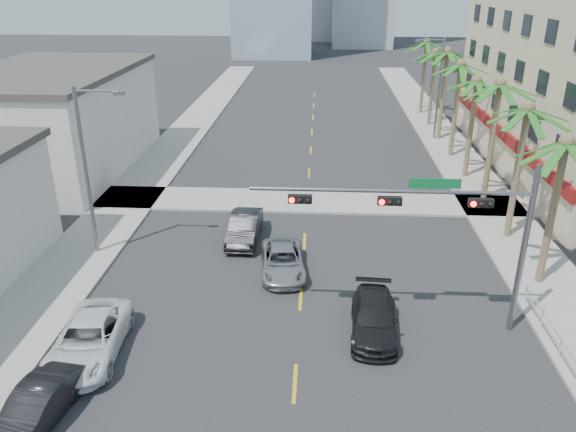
# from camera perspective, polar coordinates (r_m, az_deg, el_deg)

# --- Properties ---
(sidewalk_right) EXTENTS (4.00, 120.00, 0.15)m
(sidewalk_right) POSITION_cam_1_polar(r_m,az_deg,el_deg) (37.23, 20.67, -0.13)
(sidewalk_right) COLOR gray
(sidewalk_right) RESTS_ON ground
(sidewalk_left) EXTENTS (4.00, 120.00, 0.15)m
(sidewalk_left) POSITION_cam_1_polar(r_m,az_deg,el_deg) (37.67, -16.69, 0.70)
(sidewalk_left) COLOR gray
(sidewalk_left) RESTS_ON ground
(sidewalk_cross) EXTENTS (80.00, 4.00, 0.15)m
(sidewalk_cross) POSITION_cam_1_polar(r_m,az_deg,el_deg) (37.33, 1.96, 1.51)
(sidewalk_cross) COLOR gray
(sidewalk_cross) RESTS_ON ground
(building_left_far) EXTENTS (11.00, 18.00, 7.20)m
(building_left_far) POSITION_cam_1_polar(r_m,az_deg,el_deg) (46.54, -22.83, 8.69)
(building_left_far) COLOR beige
(building_left_far) RESTS_ON ground
(traffic_signal_mast) EXTENTS (11.12, 0.54, 7.20)m
(traffic_signal_mast) POSITION_cam_1_polar(r_m,az_deg,el_deg) (23.01, 15.78, -0.36)
(traffic_signal_mast) COLOR slate
(traffic_signal_mast) RESTS_ON ground
(palm_tree_0) EXTENTS (4.80, 4.80, 7.80)m
(palm_tree_0) POSITION_cam_1_polar(r_m,az_deg,el_deg) (27.81, 26.42, 6.58)
(palm_tree_0) COLOR brown
(palm_tree_0) RESTS_ON ground
(palm_tree_1) EXTENTS (4.80, 4.80, 8.16)m
(palm_tree_1) POSITION_cam_1_polar(r_m,az_deg,el_deg) (32.43, 23.20, 9.88)
(palm_tree_1) COLOR brown
(palm_tree_1) RESTS_ON ground
(palm_tree_2) EXTENTS (4.80, 4.80, 8.52)m
(palm_tree_2) POSITION_cam_1_polar(r_m,az_deg,el_deg) (37.21, 20.75, 12.33)
(palm_tree_2) COLOR brown
(palm_tree_2) RESTS_ON ground
(palm_tree_3) EXTENTS (4.80, 4.80, 7.80)m
(palm_tree_3) POSITION_cam_1_polar(r_m,az_deg,el_deg) (42.25, 18.65, 12.81)
(palm_tree_3) COLOR brown
(palm_tree_3) RESTS_ON ground
(palm_tree_4) EXTENTS (4.80, 4.80, 8.16)m
(palm_tree_4) POSITION_cam_1_polar(r_m,az_deg,el_deg) (47.18, 17.14, 14.42)
(palm_tree_4) COLOR brown
(palm_tree_4) RESTS_ON ground
(palm_tree_5) EXTENTS (4.80, 4.80, 8.52)m
(palm_tree_5) POSITION_cam_1_polar(r_m,az_deg,el_deg) (52.16, 15.91, 15.72)
(palm_tree_5) COLOR brown
(palm_tree_5) RESTS_ON ground
(palm_tree_6) EXTENTS (4.80, 4.80, 7.80)m
(palm_tree_6) POSITION_cam_1_polar(r_m,az_deg,el_deg) (57.30, 14.77, 15.75)
(palm_tree_6) COLOR brown
(palm_tree_6) RESTS_ON ground
(palm_tree_7) EXTENTS (4.80, 4.80, 8.16)m
(palm_tree_7) POSITION_cam_1_polar(r_m,az_deg,el_deg) (62.34, 13.91, 16.72)
(palm_tree_7) COLOR brown
(palm_tree_7) RESTS_ON ground
(streetlight_left) EXTENTS (2.55, 0.25, 9.00)m
(streetlight_left) POSITION_cam_1_polar(r_m,az_deg,el_deg) (30.42, -19.58, 4.96)
(streetlight_left) COLOR slate
(streetlight_left) RESTS_ON ground
(streetlight_right) EXTENTS (2.55, 0.25, 9.00)m
(streetlight_right) POSITION_cam_1_polar(r_m,az_deg,el_deg) (52.43, 14.92, 12.84)
(streetlight_right) COLOR slate
(streetlight_right) RESTS_ON ground
(guardrail) EXTENTS (0.08, 8.08, 1.00)m
(guardrail) POSITION_cam_1_polar(r_m,az_deg,el_deg) (24.83, 25.98, -11.73)
(guardrail) COLOR silver
(guardrail) RESTS_ON ground
(car_parked_mid) EXTENTS (1.96, 4.29, 1.36)m
(car_parked_mid) POSITION_cam_1_polar(r_m,az_deg,el_deg) (21.50, -24.24, -17.31)
(car_parked_mid) COLOR black
(car_parked_mid) RESTS_ON ground
(car_parked_far) EXTENTS (2.85, 5.54, 1.49)m
(car_parked_far) POSITION_cam_1_polar(r_m,az_deg,el_deg) (23.96, -19.59, -11.70)
(car_parked_far) COLOR white
(car_parked_far) RESTS_ON ground
(car_lane_left) EXTENTS (1.70, 4.64, 1.52)m
(car_lane_left) POSITION_cam_1_polar(r_m,az_deg,el_deg) (31.87, -4.44, -1.19)
(car_lane_left) COLOR black
(car_lane_left) RESTS_ON ground
(car_lane_center) EXTENTS (2.65, 4.87, 1.30)m
(car_lane_center) POSITION_cam_1_polar(r_m,az_deg,el_deg) (28.42, -0.55, -4.59)
(car_lane_center) COLOR #ACACB1
(car_lane_center) RESTS_ON ground
(car_lane_right) EXTENTS (2.19, 4.80, 1.36)m
(car_lane_right) POSITION_cam_1_polar(r_m,az_deg,el_deg) (24.24, 8.71, -10.20)
(car_lane_right) COLOR black
(car_lane_right) RESTS_ON ground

